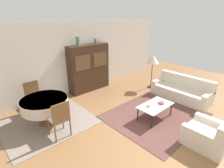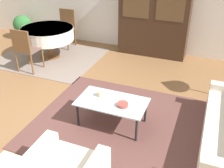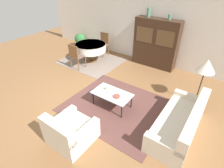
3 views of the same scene
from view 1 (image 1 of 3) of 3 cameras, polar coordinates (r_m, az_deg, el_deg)
name	(u,v)px [view 1 (image 1 of 3)]	position (r m, az deg, el deg)	size (l,w,h in m)	color
ground_plane	(143,135)	(4.76, 10.06, -16.01)	(14.00, 14.00, 0.00)	brown
wall_back	(68,59)	(6.77, -14.30, 7.88)	(10.00, 0.06, 2.70)	silver
area_rug	(155,115)	(5.62, 13.88, -9.89)	(2.80, 2.39, 0.01)	brown
dining_rug	(49,122)	(5.45, -19.98, -11.71)	(2.41, 2.04, 0.01)	gray
couch	(182,91)	(6.89, 21.80, -2.11)	(0.83, 2.02, 0.82)	beige
armchair	(210,135)	(4.80, 29.33, -14.34)	(0.88, 0.91, 0.79)	beige
coffee_table	(155,106)	(5.29, 13.99, -7.04)	(1.09, 0.62, 0.43)	black
display_cabinet	(89,68)	(7.02, -7.54, 5.25)	(1.69, 0.46, 1.84)	#382316
dining_table	(45,104)	(5.17, -21.08, -6.00)	(1.27, 1.27, 0.75)	brown
dining_chair_near	(60,117)	(4.49, -16.75, -10.38)	(0.44, 0.44, 0.98)	brown
dining_chair_far	(34,95)	(5.93, -24.21, -3.34)	(0.44, 0.44, 0.98)	brown
floor_lamp	(153,60)	(7.30, 13.20, 7.68)	(0.49, 0.49, 1.40)	black
cup	(149,106)	(5.11, 11.85, -6.91)	(0.09, 0.09, 0.08)	tan
bowl	(161,103)	(5.38, 15.78, -5.94)	(0.17, 0.17, 0.05)	#9E4238
vase_tall	(78,41)	(6.57, -11.10, 13.58)	(0.14, 0.14, 0.32)	#4C7A60
vase_short	(95,41)	(7.03, -5.42, 13.83)	(0.11, 0.11, 0.19)	#4C7A60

